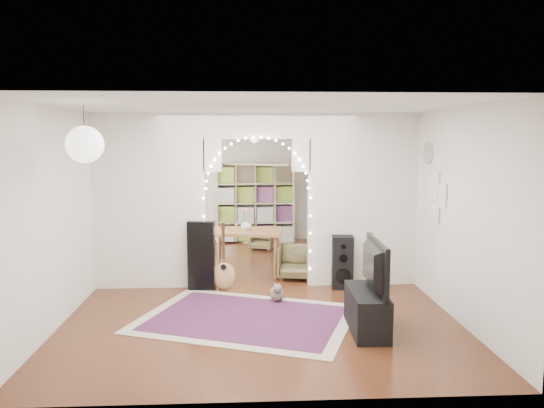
{
  "coord_description": "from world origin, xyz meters",
  "views": [
    {
      "loc": [
        -0.21,
        -8.19,
        2.33
      ],
      "look_at": [
        0.25,
        0.3,
        1.25
      ],
      "focal_mm": 35.0,
      "sensor_mm": 36.0,
      "label": 1
    }
  ],
  "objects_px": {
    "bookcase": "(255,203)",
    "dining_chair_left": "(296,262)",
    "floor_speaker": "(343,262)",
    "acoustic_guitar": "(224,265)",
    "dining_chair_right": "(263,239)",
    "media_console": "(367,311)",
    "dining_table": "(246,234)"
  },
  "relations": [
    {
      "from": "bookcase",
      "to": "dining_table",
      "type": "height_order",
      "value": "bookcase"
    },
    {
      "from": "dining_table",
      "to": "dining_chair_right",
      "type": "distance_m",
      "value": 2.03
    },
    {
      "from": "floor_speaker",
      "to": "bookcase",
      "type": "relative_size",
      "value": 0.47
    },
    {
      "from": "acoustic_guitar",
      "to": "bookcase",
      "type": "bearing_deg",
      "value": 97.4
    },
    {
      "from": "media_console",
      "to": "bookcase",
      "type": "bearing_deg",
      "value": 104.47
    },
    {
      "from": "floor_speaker",
      "to": "media_console",
      "type": "height_order",
      "value": "floor_speaker"
    },
    {
      "from": "media_console",
      "to": "dining_chair_left",
      "type": "relative_size",
      "value": 1.66
    },
    {
      "from": "floor_speaker",
      "to": "dining_chair_right",
      "type": "distance_m",
      "value": 3.14
    },
    {
      "from": "acoustic_guitar",
      "to": "bookcase",
      "type": "xyz_separation_m",
      "value": [
        0.57,
        3.75,
        0.49
      ]
    },
    {
      "from": "acoustic_guitar",
      "to": "dining_table",
      "type": "bearing_deg",
      "value": 86.23
    },
    {
      "from": "media_console",
      "to": "dining_chair_right",
      "type": "bearing_deg",
      "value": 104.97
    },
    {
      "from": "acoustic_guitar",
      "to": "floor_speaker",
      "type": "bearing_deg",
      "value": 15.94
    },
    {
      "from": "dining_chair_right",
      "to": "media_console",
      "type": "bearing_deg",
      "value": -57.09
    },
    {
      "from": "floor_speaker",
      "to": "bookcase",
      "type": "distance_m",
      "value": 3.99
    },
    {
      "from": "floor_speaker",
      "to": "dining_chair_left",
      "type": "relative_size",
      "value": 1.36
    },
    {
      "from": "bookcase",
      "to": "dining_chair_right",
      "type": "bearing_deg",
      "value": -55.65
    },
    {
      "from": "dining_chair_left",
      "to": "dining_chair_right",
      "type": "relative_size",
      "value": 1.26
    },
    {
      "from": "bookcase",
      "to": "dining_chair_left",
      "type": "height_order",
      "value": "bookcase"
    },
    {
      "from": "floor_speaker",
      "to": "dining_chair_left",
      "type": "distance_m",
      "value": 0.91
    },
    {
      "from": "floor_speaker",
      "to": "bookcase",
      "type": "height_order",
      "value": "bookcase"
    },
    {
      "from": "floor_speaker",
      "to": "dining_table",
      "type": "relative_size",
      "value": 0.63
    },
    {
      "from": "dining_table",
      "to": "floor_speaker",
      "type": "bearing_deg",
      "value": -25.92
    },
    {
      "from": "media_console",
      "to": "dining_chair_left",
      "type": "xyz_separation_m",
      "value": [
        -0.61,
        2.45,
        0.02
      ]
    },
    {
      "from": "acoustic_guitar",
      "to": "floor_speaker",
      "type": "distance_m",
      "value": 1.83
    },
    {
      "from": "media_console",
      "to": "dining_chair_right",
      "type": "xyz_separation_m",
      "value": [
        -1.08,
        4.77,
        -0.03
      ]
    },
    {
      "from": "dining_chair_left",
      "to": "dining_table",
      "type": "bearing_deg",
      "value": 164.15
    },
    {
      "from": "acoustic_guitar",
      "to": "dining_chair_left",
      "type": "xyz_separation_m",
      "value": [
        1.17,
        0.6,
        -0.11
      ]
    },
    {
      "from": "dining_table",
      "to": "dining_chair_right",
      "type": "xyz_separation_m",
      "value": [
        0.36,
        1.94,
        -0.46
      ]
    },
    {
      "from": "bookcase",
      "to": "dining_table",
      "type": "bearing_deg",
      "value": -69.52
    },
    {
      "from": "acoustic_guitar",
      "to": "dining_chair_left",
      "type": "relative_size",
      "value": 1.46
    },
    {
      "from": "floor_speaker",
      "to": "acoustic_guitar",
      "type": "bearing_deg",
      "value": -174.34
    },
    {
      "from": "floor_speaker",
      "to": "dining_chair_left",
      "type": "bearing_deg",
      "value": 143.44
    }
  ]
}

